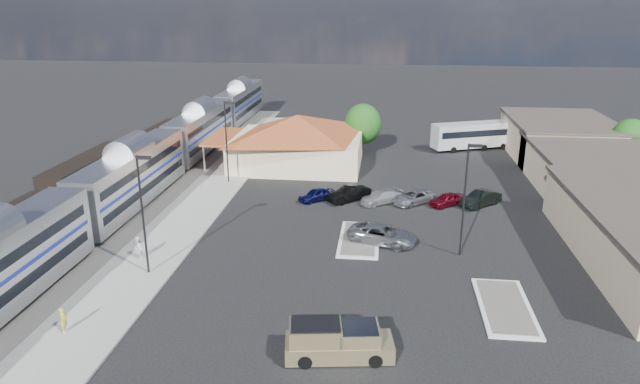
# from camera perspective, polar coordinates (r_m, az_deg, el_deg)

# --- Properties ---
(ground) EXTENTS (280.00, 280.00, 0.00)m
(ground) POSITION_cam_1_polar(r_m,az_deg,el_deg) (46.41, -1.15, -5.59)
(ground) COLOR black
(ground) RESTS_ON ground
(railbed) EXTENTS (16.00, 100.00, 0.12)m
(railbed) POSITION_cam_1_polar(r_m,az_deg,el_deg) (59.74, -20.45, -1.11)
(railbed) COLOR #4C4944
(railbed) RESTS_ON ground
(platform) EXTENTS (5.50, 92.00, 0.18)m
(platform) POSITION_cam_1_polar(r_m,az_deg,el_deg) (54.51, -12.90, -2.20)
(platform) COLOR gray
(platform) RESTS_ON ground
(passenger_train) EXTENTS (3.00, 104.00, 5.55)m
(passenger_train) POSITION_cam_1_polar(r_m,az_deg,el_deg) (57.35, -18.22, 1.30)
(passenger_train) COLOR silver
(passenger_train) RESTS_ON ground
(freight_cars) EXTENTS (2.80, 46.00, 4.00)m
(freight_cars) POSITION_cam_1_polar(r_m,az_deg,el_deg) (62.66, -22.10, 1.38)
(freight_cars) COLOR black
(freight_cars) RESTS_ON ground
(station_depot) EXTENTS (18.35, 12.24, 6.20)m
(station_depot) POSITION_cam_1_polar(r_m,az_deg,el_deg) (68.60, -2.27, 5.21)
(station_depot) COLOR #C7B692
(station_depot) RESTS_ON ground
(buildings_east) EXTENTS (14.40, 51.40, 4.80)m
(buildings_east) POSITION_cam_1_polar(r_m,az_deg,el_deg) (62.73, 27.05, 1.04)
(buildings_east) COLOR #C6B28C
(buildings_east) RESTS_ON ground
(traffic_island_south) EXTENTS (3.30, 7.50, 0.21)m
(traffic_island_south) POSITION_cam_1_polar(r_m,az_deg,el_deg) (47.87, 3.94, -4.72)
(traffic_island_south) COLOR silver
(traffic_island_south) RESTS_ON ground
(traffic_island_north) EXTENTS (3.30, 7.50, 0.21)m
(traffic_island_north) POSITION_cam_1_polar(r_m,az_deg,el_deg) (39.72, 18.02, -10.85)
(traffic_island_north) COLOR silver
(traffic_island_north) RESTS_ON ground
(lamp_plat_s) EXTENTS (1.08, 0.25, 9.00)m
(lamp_plat_s) POSITION_cam_1_polar(r_m,az_deg,el_deg) (41.91, -17.28, -1.33)
(lamp_plat_s) COLOR black
(lamp_plat_s) RESTS_ON ground
(lamp_plat_n) EXTENTS (1.08, 0.25, 9.00)m
(lamp_plat_n) POSITION_cam_1_polar(r_m,az_deg,el_deg) (61.81, -9.28, 5.58)
(lamp_plat_n) COLOR black
(lamp_plat_n) RESTS_ON ground
(lamp_lot) EXTENTS (1.08, 0.25, 9.00)m
(lamp_lot) POSITION_cam_1_polar(r_m,az_deg,el_deg) (44.56, 14.41, 0.12)
(lamp_lot) COLOR black
(lamp_lot) RESTS_ON ground
(tree_east_c) EXTENTS (4.41, 4.41, 6.21)m
(tree_east_c) POSITION_cam_1_polar(r_m,az_deg,el_deg) (75.13, 28.58, 4.62)
(tree_east_c) COLOR #382314
(tree_east_c) RESTS_ON ground
(tree_depot) EXTENTS (4.71, 4.71, 6.63)m
(tree_depot) POSITION_cam_1_polar(r_m,az_deg,el_deg) (73.53, 4.31, 6.80)
(tree_depot) COLOR #382314
(tree_depot) RESTS_ON ground
(pickup_truck) EXTENTS (6.26, 3.03, 2.08)m
(pickup_truck) POSITION_cam_1_polar(r_m,az_deg,el_deg) (32.87, 1.93, -14.71)
(pickup_truck) COLOR tan
(pickup_truck) RESTS_ON ground
(suv) EXTENTS (6.17, 4.12, 1.57)m
(suv) POSITION_cam_1_polar(r_m,az_deg,el_deg) (47.21, 6.28, -4.23)
(suv) COLOR #9A9DA2
(suv) RESTS_ON ground
(coach_bus) EXTENTS (11.37, 6.47, 3.62)m
(coach_bus) POSITION_cam_1_polar(r_m,az_deg,el_deg) (79.03, 15.07, 5.60)
(coach_bus) COLOR silver
(coach_bus) RESTS_ON ground
(person_a) EXTENTS (0.41, 0.60, 1.58)m
(person_a) POSITION_cam_1_polar(r_m,az_deg,el_deg) (38.00, -24.25, -11.58)
(person_a) COLOR gold
(person_a) RESTS_ON platform
(person_b) EXTENTS (0.76, 0.93, 1.77)m
(person_b) POSITION_cam_1_polar(r_m,az_deg,el_deg) (45.96, -17.74, -5.33)
(person_b) COLOR white
(person_b) RESTS_ON platform
(parked_car_a) EXTENTS (3.94, 3.55, 1.30)m
(parked_car_a) POSITION_cam_1_polar(r_m,az_deg,el_deg) (56.80, -0.34, -0.26)
(parked_car_a) COLOR #0D1144
(parked_car_a) RESTS_ON ground
(parked_car_b) EXTENTS (4.54, 4.19, 1.51)m
(parked_car_b) POSITION_cam_1_polar(r_m,az_deg,el_deg) (56.77, 2.90, -0.18)
(parked_car_b) COLOR black
(parked_car_b) RESTS_ON ground
(parked_car_c) EXTENTS (4.66, 4.10, 1.29)m
(parked_car_c) POSITION_cam_1_polar(r_m,az_deg,el_deg) (56.43, 6.12, -0.50)
(parked_car_c) COLOR silver
(parked_car_c) RESTS_ON ground
(parked_car_d) EXTENTS (4.93, 4.66, 1.29)m
(parked_car_d) POSITION_cam_1_polar(r_m,az_deg,el_deg) (56.80, 9.35, -0.52)
(parked_car_d) COLOR #919499
(parked_car_d) RESTS_ON ground
(parked_car_e) EXTENTS (3.92, 3.42, 1.28)m
(parked_car_e) POSITION_cam_1_polar(r_m,az_deg,el_deg) (56.78, 12.59, -0.74)
(parked_car_e) COLOR maroon
(parked_car_e) RESTS_ON ground
(parked_car_f) EXTENTS (4.44, 4.21, 1.50)m
(parked_car_f) POSITION_cam_1_polar(r_m,az_deg,el_deg) (57.47, 15.74, -0.65)
(parked_car_f) COLOR black
(parked_car_f) RESTS_ON ground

